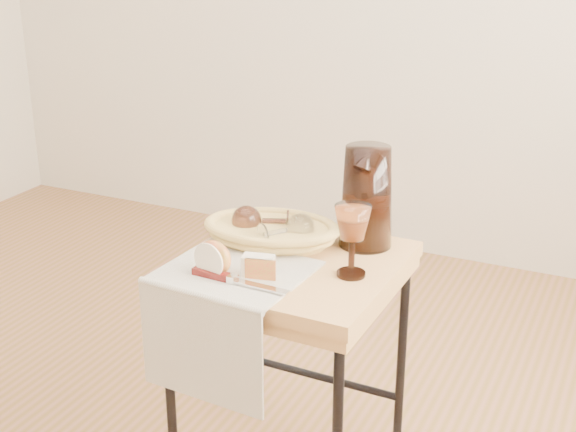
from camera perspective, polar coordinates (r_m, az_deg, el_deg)
The scene contains 10 objects.
side_table at distance 2.07m, azimuth 0.24°, elevation -11.20°, with size 0.50×0.50×0.63m, color olive, non-canonical shape.
tea_towel at distance 1.86m, azimuth -3.79°, elevation -3.95°, with size 0.32×0.29×0.01m, color beige.
bread_basket at distance 2.01m, azimuth -1.18°, elevation -1.23°, with size 0.31×0.21×0.05m, color #BE8A42, non-canonical shape.
goblet_lying_a at distance 2.02m, azimuth -1.70°, elevation -0.33°, with size 0.12×0.08×0.08m, color brown, non-canonical shape.
goblet_lying_b at distance 1.97m, azimuth -0.24°, elevation -1.04°, with size 0.11×0.07×0.07m, color white, non-canonical shape.
pitcher at distance 1.97m, azimuth 5.63°, elevation 1.38°, with size 0.17×0.25×0.29m, color black, non-canonical shape.
wine_goblet at distance 1.81m, azimuth 4.59°, elevation -1.77°, with size 0.08×0.08×0.17m, color white, non-canonical shape.
apple_half at distance 1.83m, azimuth -5.24°, elevation -2.95°, with size 0.09×0.05×0.08m, color red.
apple_wedge at distance 1.82m, azimuth -2.14°, elevation -3.56°, with size 0.07×0.04×0.05m, color #FFECCC.
table_knife at distance 1.79m, azimuth -3.74°, elevation -4.50°, with size 0.24×0.02×0.02m, color silver, non-canonical shape.
Camera 1 is at (1.23, -1.40, 1.42)m, focal length 49.90 mm.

